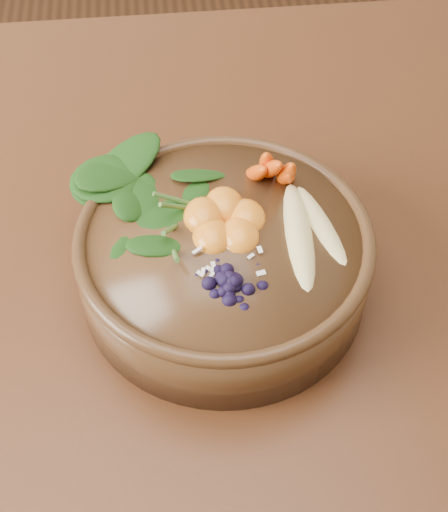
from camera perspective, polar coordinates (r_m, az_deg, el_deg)
The scene contains 9 objects.
ground at distance 1.54m, azimuth -8.45°, elevation -16.31°, with size 4.00×4.00×0.00m, color #381E0F.
dining_table at distance 0.99m, azimuth -12.73°, elevation -0.54°, with size 1.60×0.90×0.75m.
stoneware_bowl at distance 0.79m, azimuth -0.00°, elevation -0.47°, with size 0.32×0.32×0.09m, color #4C2F17.
kale_heap at distance 0.78m, azimuth -3.92°, elevation 6.26°, with size 0.21×0.19×0.05m, color #1A3F11, non-canonical shape.
carrot_cluster at distance 0.79m, azimuth 3.87°, elevation 8.59°, with size 0.07×0.07×0.09m, color #DA430C, non-canonical shape.
banana_halves at distance 0.75m, azimuth 6.99°, elevation 2.92°, with size 0.08×0.18×0.03m.
mandarin_cluster at distance 0.75m, azimuth 0.09°, elevation 3.64°, with size 0.09×0.10×0.04m, color orange, non-canonical shape.
blueberry_pile at distance 0.69m, azimuth 0.57°, elevation -1.22°, with size 0.15×0.11×0.04m, color black, non-canonical shape.
coconut_flakes at distance 0.74m, azimuth 0.27°, elevation 0.58°, with size 0.10×0.08×0.01m, color white, non-canonical shape.
Camera 1 is at (0.15, -0.63, 1.40)m, focal length 50.00 mm.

